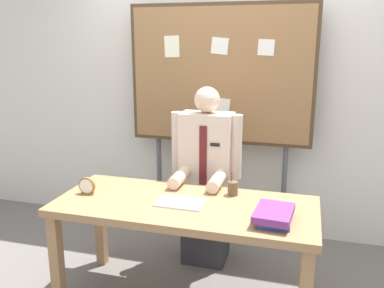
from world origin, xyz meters
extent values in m
cube|color=silver|center=(0.00, 1.25, 1.35)|extent=(6.40, 0.08, 2.70)
cube|color=#9E754C|center=(0.00, 0.00, 0.70)|extent=(1.69, 0.72, 0.05)
cube|color=#9E754C|center=(-0.79, -0.30, 0.34)|extent=(0.07, 0.07, 0.68)
cube|color=#9E754C|center=(-0.79, 0.30, 0.34)|extent=(0.07, 0.07, 0.68)
cube|color=#9E754C|center=(0.79, 0.30, 0.34)|extent=(0.07, 0.07, 0.68)
cube|color=#2D2D33|center=(0.00, 0.59, 0.22)|extent=(0.34, 0.30, 0.44)
cube|color=beige|center=(0.00, 0.59, 0.83)|extent=(0.40, 0.22, 0.78)
sphere|color=beige|center=(0.00, 0.59, 1.32)|extent=(0.19, 0.19, 0.19)
cylinder|color=beige|center=(-0.23, 0.57, 0.97)|extent=(0.09, 0.09, 0.49)
cylinder|color=beige|center=(0.23, 0.57, 0.97)|extent=(0.09, 0.09, 0.49)
cylinder|color=beige|center=(-0.14, 0.33, 0.78)|extent=(0.09, 0.30, 0.09)
cylinder|color=beige|center=(0.14, 0.33, 0.78)|extent=(0.09, 0.30, 0.09)
cube|color=#591919|center=(0.00, 0.48, 0.89)|extent=(0.06, 0.01, 0.50)
cube|color=black|center=(0.09, 0.48, 1.00)|extent=(0.07, 0.01, 0.02)
cube|color=#4C3823|center=(0.00, 1.05, 1.46)|extent=(1.58, 0.05, 1.17)
cube|color=olive|center=(0.00, 1.04, 1.46)|extent=(1.52, 0.04, 1.11)
cylinder|color=#59595E|center=(-0.58, 1.08, 0.45)|extent=(0.04, 0.04, 0.91)
cylinder|color=#59595E|center=(0.58, 1.08, 0.45)|extent=(0.04, 0.04, 0.91)
cube|color=#F4EFCC|center=(-0.41, 1.02, 1.70)|extent=(0.14, 0.00, 0.18)
cube|color=white|center=(0.00, 1.02, 1.70)|extent=(0.15, 0.00, 0.15)
cube|color=white|center=(0.38, 1.02, 1.69)|extent=(0.13, 0.00, 0.13)
cube|color=white|center=(0.02, 1.02, 1.18)|extent=(0.15, 0.00, 0.19)
cube|color=#2D4C99|center=(0.58, -0.13, 0.74)|extent=(0.20, 0.25, 0.03)
cube|color=#72337F|center=(0.58, -0.13, 0.78)|extent=(0.23, 0.31, 0.04)
cube|color=white|center=(-0.02, -0.02, 0.73)|extent=(0.31, 0.20, 0.01)
cylinder|color=olive|center=(-0.69, -0.03, 0.79)|extent=(0.12, 0.02, 0.12)
cylinder|color=white|center=(-0.69, -0.04, 0.79)|extent=(0.10, 0.00, 0.10)
cube|color=olive|center=(-0.69, -0.03, 0.73)|extent=(0.08, 0.04, 0.01)
cylinder|color=brown|center=(0.28, 0.22, 0.77)|extent=(0.07, 0.07, 0.09)
cylinder|color=#263399|center=(0.27, 0.23, 0.81)|extent=(0.01, 0.01, 0.15)
cylinder|color=maroon|center=(0.26, 0.23, 0.81)|extent=(0.01, 0.01, 0.15)
camera|label=1|loc=(0.72, -2.37, 1.75)|focal=38.34mm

